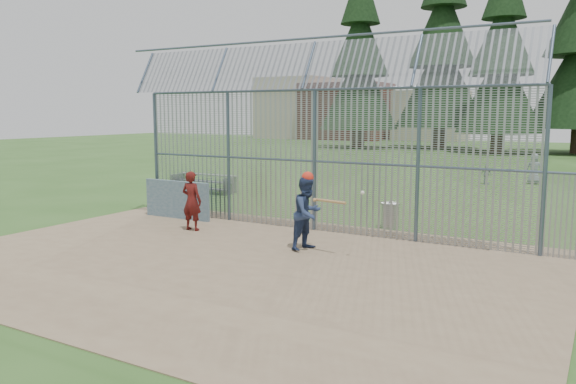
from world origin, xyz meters
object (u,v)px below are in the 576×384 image
Objects in this scene: batter at (307,213)px; bleacher at (203,182)px; trash_can at (390,215)px; dugout_wall at (177,200)px; onlooker at (192,201)px.

batter is 0.60× the size of bleacher.
dugout_wall is at bearing -162.56° from trash_can.
onlooker reaches higher than dugout_wall.
batter is at bearing -38.31° from bleacher.
trash_can is (0.86, 3.58, -0.54)m from batter.
trash_can reaches higher than bleacher.
trash_can is 0.27× the size of bleacher.
batter reaches higher than dugout_wall.
batter is 11.12m from bleacher.
bleacher is (-9.57, 3.31, 0.03)m from trash_can.
onlooker is 2.08× the size of trash_can.
batter reaches higher than trash_can.
batter is 3.95m from onlooker.
trash_can is (6.39, 2.01, -0.24)m from dugout_wall.
batter is 3.72m from trash_can.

